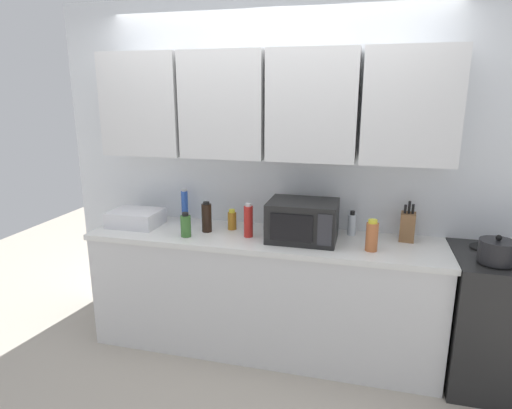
# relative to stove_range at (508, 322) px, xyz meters

# --- Properties ---
(ground_plane) EXTENTS (8.00, 8.00, 0.00)m
(ground_plane) POSITION_rel_stove_range_xyz_m (-1.67, -0.68, -0.45)
(ground_plane) COLOR #B2A899
(wall_back_with_cabinets) EXTENTS (3.44, 0.38, 2.60)m
(wall_back_with_cabinets) POSITION_rel_stove_range_xyz_m (-1.67, 0.25, 1.13)
(wall_back_with_cabinets) COLOR white
(wall_back_with_cabinets) RESTS_ON ground_plane
(counter_run) EXTENTS (2.57, 0.63, 0.90)m
(counter_run) POSITION_rel_stove_range_xyz_m (-1.67, 0.02, -0.00)
(counter_run) COLOR silver
(counter_run) RESTS_ON ground_plane
(stove_range) EXTENTS (0.76, 0.64, 0.91)m
(stove_range) POSITION_rel_stove_range_xyz_m (0.00, 0.00, 0.00)
(stove_range) COLOR black
(stove_range) RESTS_ON ground_plane
(kettle) EXTENTS (0.21, 0.21, 0.17)m
(kettle) POSITION_rel_stove_range_xyz_m (-0.17, -0.14, 0.53)
(kettle) COLOR black
(kettle) RESTS_ON stove_range
(microwave) EXTENTS (0.48, 0.37, 0.28)m
(microwave) POSITION_rel_stove_range_xyz_m (-1.38, 0.01, 0.59)
(microwave) COLOR black
(microwave) RESTS_ON counter_run
(dish_rack) EXTENTS (0.38, 0.30, 0.12)m
(dish_rack) POSITION_rel_stove_range_xyz_m (-2.70, 0.02, 0.51)
(dish_rack) COLOR silver
(dish_rack) RESTS_ON counter_run
(knife_block) EXTENTS (0.11, 0.13, 0.29)m
(knife_block) POSITION_rel_stove_range_xyz_m (-0.66, 0.18, 0.55)
(knife_block) COLOR brown
(knife_block) RESTS_ON counter_run
(bottle_red_sauce) EXTENTS (0.06, 0.06, 0.25)m
(bottle_red_sauce) POSITION_rel_stove_range_xyz_m (-1.77, -0.02, 0.57)
(bottle_red_sauce) COLOR red
(bottle_red_sauce) RESTS_ON counter_run
(bottle_clear_tall) EXTENTS (0.06, 0.06, 0.18)m
(bottle_clear_tall) POSITION_rel_stove_range_xyz_m (-1.04, 0.21, 0.53)
(bottle_clear_tall) COLOR silver
(bottle_clear_tall) RESTS_ON counter_run
(bottle_soy_dark) EXTENTS (0.07, 0.07, 0.23)m
(bottle_soy_dark) POSITION_rel_stove_range_xyz_m (-2.10, 0.01, 0.56)
(bottle_soy_dark) COLOR black
(bottle_soy_dark) RESTS_ON counter_run
(bottle_blue_cleaner) EXTENTS (0.05, 0.05, 0.27)m
(bottle_blue_cleaner) POSITION_rel_stove_range_xyz_m (-2.36, 0.21, 0.58)
(bottle_blue_cleaner) COLOR #2D56B7
(bottle_blue_cleaner) RESTS_ON counter_run
(bottle_amber_vinegar) EXTENTS (0.07, 0.07, 0.16)m
(bottle_amber_vinegar) POSITION_rel_stove_range_xyz_m (-1.94, 0.12, 0.52)
(bottle_amber_vinegar) COLOR #AD701E
(bottle_amber_vinegar) RESTS_ON counter_run
(bottle_spice_jar) EXTENTS (0.08, 0.08, 0.21)m
(bottle_spice_jar) POSITION_rel_stove_range_xyz_m (-0.90, -0.09, 0.55)
(bottle_spice_jar) COLOR #BC6638
(bottle_spice_jar) RESTS_ON counter_run
(bottle_green_oil) EXTENTS (0.07, 0.07, 0.18)m
(bottle_green_oil) POSITION_rel_stove_range_xyz_m (-2.21, -0.13, 0.53)
(bottle_green_oil) COLOR #386B2D
(bottle_green_oil) RESTS_ON counter_run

